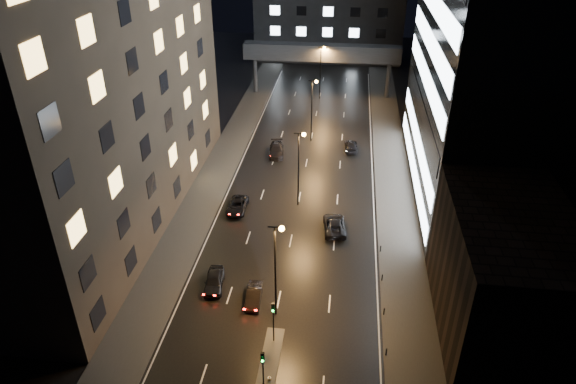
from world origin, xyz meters
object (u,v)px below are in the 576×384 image
at_px(car_toward_b, 351,146).
at_px(car_away_a, 214,281).
at_px(car_away_c, 237,206).
at_px(car_away_b, 254,295).
at_px(car_away_d, 277,150).
at_px(car_toward_a, 334,225).

bearing_deg(car_toward_b, car_away_a, 64.99).
bearing_deg(car_away_c, car_toward_b, 54.35).
height_order(car_away_c, car_toward_b, car_toward_b).
distance_m(car_away_b, car_away_d, 32.71).
bearing_deg(car_away_c, car_away_d, 80.71).
bearing_deg(car_toward_a, car_away_b, 54.53).
bearing_deg(car_toward_b, car_away_d, 11.57).
xyz_separation_m(car_away_a, car_toward_b, (13.27, 34.19, -0.08)).
relative_size(car_away_b, car_toward_b, 0.85).
height_order(car_away_b, car_away_c, car_away_c).
relative_size(car_toward_a, car_toward_b, 1.14).
bearing_deg(car_away_a, car_toward_a, 38.38).
bearing_deg(car_away_d, car_away_c, -106.27).
relative_size(car_away_c, car_away_d, 0.91).
bearing_deg(car_away_b, car_toward_a, 58.05).
bearing_deg(car_away_d, car_away_b, -92.87).
bearing_deg(car_away_a, car_away_c, 86.00).
distance_m(car_away_c, car_away_d, 16.66).
relative_size(car_away_c, car_toward_b, 1.03).
bearing_deg(car_toward_a, car_away_d, -69.98).
xyz_separation_m(car_away_b, car_away_c, (-5.07, 16.17, 0.01)).
height_order(car_away_b, car_toward_a, car_toward_a).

